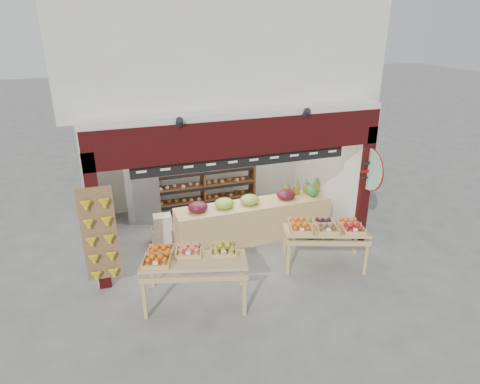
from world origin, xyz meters
name	(u,v)px	position (x,y,z in m)	size (l,w,h in m)	color
ground	(229,238)	(0.00, 0.00, 0.00)	(60.00, 60.00, 0.00)	#60605C
shop_structure	(206,53)	(0.00, 1.61, 3.92)	(6.36, 5.12, 5.40)	silver
banana_board	(100,237)	(-2.73, -1.17, 1.12)	(0.60, 0.15, 1.80)	olive
gift_sign	(369,169)	(2.75, -1.15, 1.75)	(0.04, 0.93, 0.92)	#ABD7BB
back_shelving	(203,170)	(-0.16, 1.66, 1.11)	(2.72, 0.44, 1.70)	brown
refrigerator	(144,183)	(-1.64, 1.64, 0.96)	(0.74, 0.74, 1.92)	#B3B5BA
cardboard_stack	(172,231)	(-1.23, 0.30, 0.25)	(0.99, 0.72, 0.67)	silver
mid_counter	(253,219)	(0.53, -0.18, 0.48)	(3.52, 0.73, 1.10)	tan
display_table_left	(188,257)	(-1.33, -1.92, 0.86)	(1.98, 1.43, 1.11)	tan
display_table_right	(325,228)	(1.51, -1.64, 0.81)	(1.83, 1.39, 1.03)	tan
watermelon_pile	(319,232)	(1.94, -0.68, 0.18)	(0.61, 0.62, 0.47)	#1B4A18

